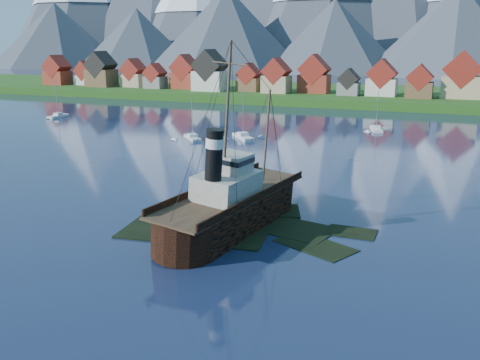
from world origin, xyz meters
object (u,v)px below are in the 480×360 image
at_px(tugboat_wreck, 236,202).
at_px(sailboat_e, 376,130).
at_px(sailboat_a, 192,138).
at_px(sailboat_c, 243,137).
at_px(sailboat_b, 58,116).

relative_size(tugboat_wreck, sailboat_e, 2.80).
height_order(sailboat_a, sailboat_e, sailboat_e).
xyz_separation_m(tugboat_wreck, sailboat_e, (5.39, 84.50, -2.82)).
bearing_deg(sailboat_e, sailboat_c, -154.42).
xyz_separation_m(sailboat_b, sailboat_c, (67.85, -13.44, -0.01)).
bearing_deg(tugboat_wreck, sailboat_c, 118.39).
relative_size(sailboat_b, sailboat_e, 1.12).
bearing_deg(sailboat_c, sailboat_b, 127.95).
bearing_deg(sailboat_b, sailboat_e, 3.07).
height_order(sailboat_a, sailboat_b, sailboat_b).
relative_size(sailboat_c, sailboat_e, 1.15).
bearing_deg(tugboat_wreck, sailboat_e, 93.78).
distance_m(tugboat_wreck, sailboat_e, 84.72).
bearing_deg(tugboat_wreck, sailboat_a, 129.45).
xyz_separation_m(sailboat_c, sailboat_e, (28.25, 24.83, -0.04)).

